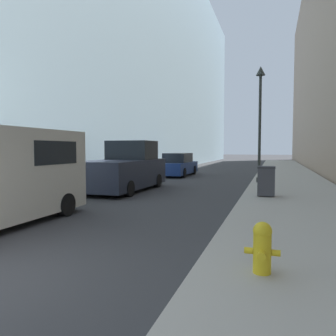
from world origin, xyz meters
TOP-DOWN VIEW (x-y plane):
  - sidewalk_right at (5.34, 18.00)m, footprint 3.97×60.00m
  - building_left_glass at (-10.14, 26.00)m, footprint 12.00×60.00m
  - fire_hydrant at (4.33, 1.52)m, footprint 0.49×0.37m
  - trash_bin at (4.22, 9.24)m, footprint 0.62×0.59m
  - lamppost at (3.75, 14.23)m, footprint 0.46×0.46m
  - pickup_truck at (-1.96, 10.36)m, footprint 2.28×5.37m
  - parked_sedan_near at (-1.89, 18.73)m, footprint 1.81×4.79m

SIDE VIEW (x-z plane):
  - sidewalk_right at x=5.34m, z-range 0.00..0.16m
  - fire_hydrant at x=4.33m, z-range 0.17..0.90m
  - trash_bin at x=4.22m, z-range 0.17..1.27m
  - parked_sedan_near at x=-1.89m, z-range -0.06..1.51m
  - pickup_truck at x=-1.96m, z-range -0.18..2.08m
  - lamppost at x=3.75m, z-range 1.00..6.89m
  - building_left_glass at x=-10.14m, z-range 0.00..21.66m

